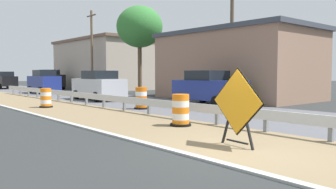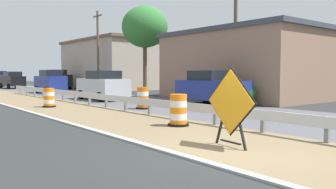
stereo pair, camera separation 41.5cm
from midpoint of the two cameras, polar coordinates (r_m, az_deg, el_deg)
The scene contains 20 objects.
ground_plane at distance 8.39m, azimuth 11.92°, elevation -9.17°, with size 160.00×160.00×0.00m, color #2B2D2D.
median_dirt_strip at distance 9.04m, azimuth 15.35°, elevation -8.28°, with size 4.08×120.00×0.01m, color #7F6B4C.
curb_near_edge at distance 7.46m, azimuth 5.44°, elevation -10.69°, with size 0.20×120.00×0.11m, color #ADADA8.
guardrail_median at distance 11.63m, azimuth 12.32°, elevation -3.05°, with size 0.18×52.49×0.71m.
warning_sign_diamond at distance 8.67m, azimuth 11.72°, elevation -1.66°, with size 0.20×1.71×2.00m.
traffic_barrel_nearest at distance 11.97m, azimuth 2.74°, elevation -2.85°, with size 0.74×0.74×1.11m.
traffic_barrel_close at distance 17.68m, azimuth -3.53°, elevation -0.76°, with size 0.74×0.74×1.13m.
traffic_barrel_mid at distance 19.60m, azimuth -18.62°, elevation -0.65°, with size 0.70×0.70×1.04m.
car_lead_near_lane at distance 45.92m, azimuth -24.26°, elevation 2.22°, with size 2.14×4.81×2.05m.
car_trailing_near_lane at distance 58.61m, azimuth -23.94°, elevation 2.42°, with size 2.00×4.28×2.02m.
car_lead_far_lane at distance 33.80m, azimuth -18.67°, elevation 2.05°, with size 1.96×4.07×2.15m.
car_mid_far_lane at distance 20.00m, azimuth 7.82°, elevation 1.12°, with size 2.19×4.45×2.00m.
car_trailing_far_lane at distance 24.16m, azimuth -10.35°, elevation 1.53°, with size 2.26×4.73×2.02m.
car_distant_a at distance 41.54m, azimuth -17.68°, elevation 2.39°, with size 2.17×4.20×2.26m.
roadside_shop_near at distance 25.16m, azimuth 12.47°, elevation 4.87°, with size 6.73×11.15×4.89m.
roadside_shop_far at distance 42.64m, azimuth -8.27°, elevation 4.98°, with size 9.12×13.85×5.85m.
utility_pole_near at distance 22.27m, azimuth 11.68°, elevation 8.65°, with size 0.24×1.80×7.39m.
utility_pole_mid at distance 35.70m, azimuth -11.25°, elevation 7.30°, with size 0.24×1.80×8.13m.
bush_roadside at distance 19.81m, azimuth 12.20°, elevation 0.31°, with size 2.02×2.02×1.50m, color #1E4C23.
tree_roadside at distance 31.20m, azimuth -3.50°, elevation 11.12°, with size 4.11×4.11×7.84m.
Camera 2 is at (-6.17, -5.32, 1.83)m, focal length 36.61 mm.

